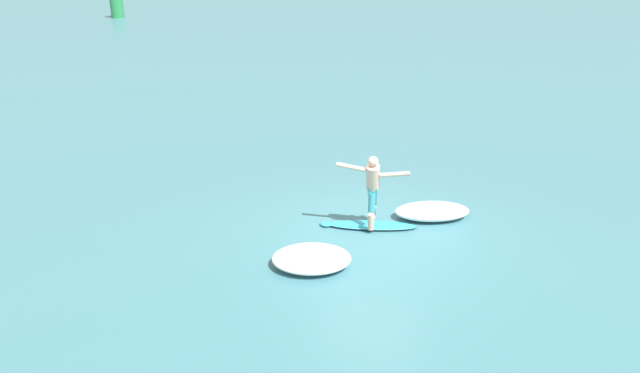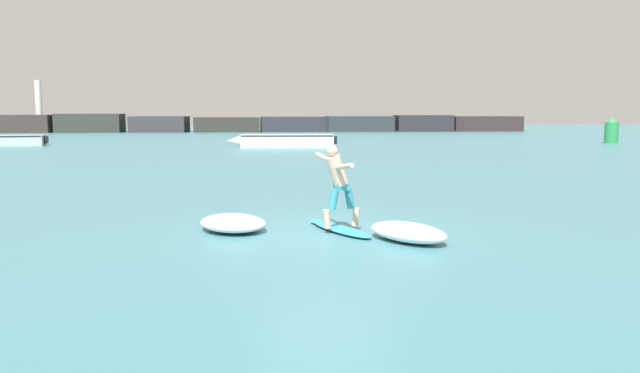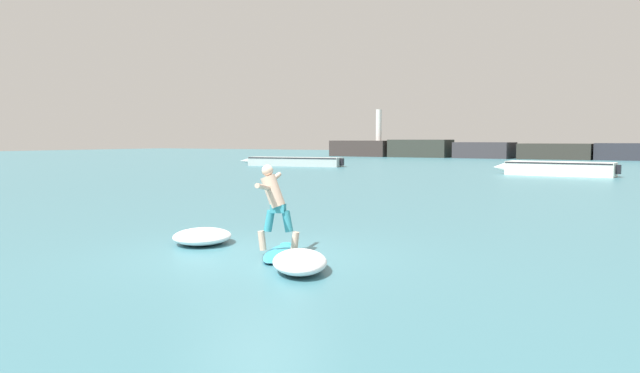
{
  "view_description": "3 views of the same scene",
  "coord_description": "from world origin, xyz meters",
  "px_view_note": "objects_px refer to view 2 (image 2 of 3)",
  "views": [
    {
      "loc": [
        -10.95,
        -4.73,
        5.89
      ],
      "look_at": [
        0.34,
        1.44,
        0.71
      ],
      "focal_mm": 35.0,
      "sensor_mm": 36.0,
      "label": 1
    },
    {
      "loc": [
        -1.23,
        -11.72,
        2.33
      ],
      "look_at": [
        0.01,
        1.21,
        0.77
      ],
      "focal_mm": 35.0,
      "sensor_mm": 36.0,
      "label": 2
    },
    {
      "loc": [
        6.78,
        -9.42,
        2.17
      ],
      "look_at": [
        0.28,
        1.81,
        1.19
      ],
      "focal_mm": 35.0,
      "sensor_mm": 36.0,
      "label": 3
    }
  ],
  "objects_px": {
    "surfboard": "(340,229)",
    "channel_marker_buoy": "(611,131)",
    "fishing_boat_near_jetty": "(284,140)",
    "surfer": "(338,180)"
  },
  "relations": [
    {
      "from": "fishing_boat_near_jetty",
      "to": "channel_marker_buoy",
      "type": "xyz_separation_m",
      "value": [
        24.66,
        3.01,
        0.44
      ]
    },
    {
      "from": "fishing_boat_near_jetty",
      "to": "channel_marker_buoy",
      "type": "relative_size",
      "value": 3.7
    },
    {
      "from": "surfer",
      "to": "fishing_boat_near_jetty",
      "type": "relative_size",
      "value": 0.22
    },
    {
      "from": "fishing_boat_near_jetty",
      "to": "surfboard",
      "type": "bearing_deg",
      "value": -90.06
    },
    {
      "from": "surfboard",
      "to": "channel_marker_buoy",
      "type": "height_order",
      "value": "channel_marker_buoy"
    },
    {
      "from": "surfer",
      "to": "fishing_boat_near_jetty",
      "type": "xyz_separation_m",
      "value": [
        0.1,
        29.63,
        -0.58
      ]
    },
    {
      "from": "surfboard",
      "to": "channel_marker_buoy",
      "type": "xyz_separation_m",
      "value": [
        24.7,
        32.58,
        0.85
      ]
    },
    {
      "from": "fishing_boat_near_jetty",
      "to": "channel_marker_buoy",
      "type": "distance_m",
      "value": 24.85
    },
    {
      "from": "surfer",
      "to": "fishing_boat_near_jetty",
      "type": "distance_m",
      "value": 29.63
    },
    {
      "from": "channel_marker_buoy",
      "to": "fishing_boat_near_jetty",
      "type": "bearing_deg",
      "value": -173.04
    }
  ]
}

